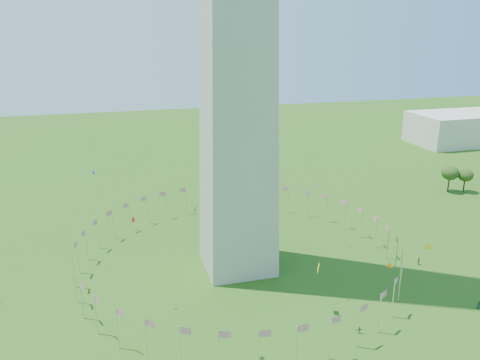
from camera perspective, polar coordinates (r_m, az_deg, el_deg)
The scene contains 3 objects.
flag_ring at distance 121.47m, azimuth -0.29°, elevation -8.52°, with size 80.24×80.24×9.00m.
gov_building_east_a at distance 276.35m, azimuth 25.24°, elevation 5.75°, with size 50.00×30.00×16.00m, color beige.
kites_aloft at distance 98.14m, azimuth 10.44°, elevation -6.93°, with size 130.25×65.79×38.36m.
Camera 1 is at (-28.39, -54.84, 58.89)m, focal length 35.00 mm.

